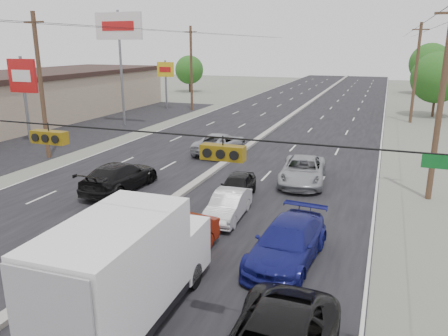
{
  "coord_description": "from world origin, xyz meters",
  "views": [
    {
      "loc": [
        9.93,
        -9.19,
        7.86
      ],
      "look_at": [
        3.0,
        9.53,
        2.2
      ],
      "focal_mm": 35.0,
      "sensor_mm": 36.0,
      "label": 1
    }
  ],
  "objects": [
    {
      "name": "queue_car_b",
      "position": [
        3.5,
        8.72,
        0.64
      ],
      "size": [
        1.52,
        3.94,
        1.28
      ],
      "primitive_type": "imported",
      "rotation": [
        0.0,
        0.0,
        0.04
      ],
      "color": "#BABABC",
      "rests_on": "ground"
    },
    {
      "name": "tree_right_mid",
      "position": [
        15.0,
        45.0,
        4.34
      ],
      "size": [
        5.6,
        5.6,
        7.14
      ],
      "color": "#382619",
      "rests_on": "ground"
    },
    {
      "name": "pole_sign_billboard",
      "position": [
        -14.5,
        28.0,
        8.87
      ],
      "size": [
        5.0,
        0.25,
        11.0
      ],
      "color": "slate",
      "rests_on": "ground"
    },
    {
      "name": "pole_sign_mid",
      "position": [
        -17.0,
        18.0,
        5.11
      ],
      "size": [
        2.6,
        0.25,
        7.0
      ],
      "color": "slate",
      "rests_on": "ground"
    },
    {
      "name": "strip_mall",
      "position": [
        -26.0,
        25.0,
        2.3
      ],
      "size": [
        12.0,
        42.0,
        4.6
      ],
      "primitive_type": "cube",
      "color": "tan",
      "rests_on": "ground"
    },
    {
      "name": "utility_pole_left_b",
      "position": [
        -12.5,
        15.0,
        5.11
      ],
      "size": [
        1.6,
        0.3,
        10.0
      ],
      "color": "#422D1E",
      "rests_on": "ground"
    },
    {
      "name": "traffic_signals",
      "position": [
        1.4,
        0.0,
        5.49
      ],
      "size": [
        25.0,
        0.3,
        0.54
      ],
      "color": "black",
      "rests_on": "ground"
    },
    {
      "name": "queue_car_a",
      "position": [
        3.0,
        11.52,
        0.65
      ],
      "size": [
        1.91,
        3.97,
        1.31
      ],
      "primitive_type": "imported",
      "rotation": [
        0.0,
        0.0,
        0.1
      ],
      "color": "black",
      "rests_on": "ground"
    },
    {
      "name": "queue_car_d",
      "position": [
        7.0,
        5.49,
        0.77
      ],
      "size": [
        2.57,
        5.43,
        1.53
      ],
      "primitive_type": "imported",
      "rotation": [
        0.0,
        0.0,
        -0.08
      ],
      "color": "navy",
      "rests_on": "ground"
    },
    {
      "name": "oncoming_near",
      "position": [
        -3.54,
        10.53,
        0.79
      ],
      "size": [
        2.31,
        5.48,
        1.58
      ],
      "primitive_type": "imported",
      "rotation": [
        0.0,
        0.0,
        3.12
      ],
      "color": "black",
      "rests_on": "ground"
    },
    {
      "name": "red_sedan",
      "position": [
        3.0,
        4.02,
        0.76
      ],
      "size": [
        2.12,
        4.79,
        1.53
      ],
      "primitive_type": "imported",
      "rotation": [
        0.0,
        0.0,
        -0.11
      ],
      "color": "#951D09",
      "rests_on": "ground"
    },
    {
      "name": "ground",
      "position": [
        0.0,
        0.0,
        0.0
      ],
      "size": [
        200.0,
        200.0,
        0.0
      ],
      "primitive_type": "plane",
      "color": "#606356",
      "rests_on": "ground"
    },
    {
      "name": "oncoming_far",
      "position": [
        -1.4,
        20.54,
        0.75
      ],
      "size": [
        2.95,
        5.6,
        1.5
      ],
      "primitive_type": "imported",
      "rotation": [
        0.0,
        0.0,
        3.06
      ],
      "color": "#9B9EA2",
      "rests_on": "ground"
    },
    {
      "name": "utility_pole_right_c",
      "position": [
        12.5,
        40.0,
        5.11
      ],
      "size": [
        1.6,
        0.3,
        10.0
      ],
      "color": "#422D1E",
      "rests_on": "ground"
    },
    {
      "name": "road_surface",
      "position": [
        0.0,
        30.0,
        0.0
      ],
      "size": [
        20.0,
        160.0,
        0.02
      ],
      "primitive_type": "cube",
      "color": "black",
      "rests_on": "ground"
    },
    {
      "name": "tree_left_far",
      "position": [
        -22.0,
        60.0,
        3.72
      ],
      "size": [
        4.8,
        4.8,
        6.12
      ],
      "color": "#382619",
      "rests_on": "ground"
    },
    {
      "name": "center_median",
      "position": [
        0.0,
        30.0,
        0.1
      ],
      "size": [
        0.5,
        160.0,
        0.2
      ],
      "primitive_type": "cube",
      "color": "gray",
      "rests_on": "ground"
    },
    {
      "name": "utility_pole_left_c",
      "position": [
        -12.5,
        40.0,
        5.11
      ],
      "size": [
        1.6,
        0.3,
        10.0
      ],
      "color": "#422D1E",
      "rests_on": "ground"
    },
    {
      "name": "utility_pole_right_b",
      "position": [
        12.5,
        15.0,
        5.11
      ],
      "size": [
        1.6,
        0.3,
        10.0
      ],
      "color": "#422D1E",
      "rests_on": "ground"
    },
    {
      "name": "tree_right_far",
      "position": [
        16.0,
        70.0,
        4.96
      ],
      "size": [
        6.4,
        6.4,
        8.16
      ],
      "color": "#382619",
      "rests_on": "ground"
    },
    {
      "name": "pole_sign_far",
      "position": [
        -16.0,
        40.0,
        4.41
      ],
      "size": [
        2.2,
        0.25,
        6.0
      ],
      "color": "slate",
      "rests_on": "ground"
    },
    {
      "name": "parking_lot",
      "position": [
        -17.0,
        25.0,
        0.0
      ],
      "size": [
        10.0,
        42.0,
        0.02
      ],
      "primitive_type": "cube",
      "color": "black",
      "rests_on": "ground"
    },
    {
      "name": "queue_car_c",
      "position": [
        5.75,
        15.35,
        0.75
      ],
      "size": [
        2.98,
        5.58,
        1.49
      ],
      "primitive_type": "imported",
      "rotation": [
        0.0,
        0.0,
        0.1
      ],
      "color": "gray",
      "rests_on": "ground"
    },
    {
      "name": "box_truck",
      "position": [
        3.5,
        0.29,
        1.75
      ],
      "size": [
        2.53,
        6.78,
        3.41
      ],
      "rotation": [
        0.0,
        0.0,
        0.03
      ],
      "color": "black",
      "rests_on": "ground"
    },
    {
      "name": "tan_sedan",
      "position": [
        2.72,
        -1.32,
        0.73
      ],
      "size": [
        2.42,
        5.18,
        1.46
      ],
      "primitive_type": "imported",
      "rotation": [
        0.0,
        0.0,
        -0.07
      ],
      "color": "brown",
      "rests_on": "ground"
    }
  ]
}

